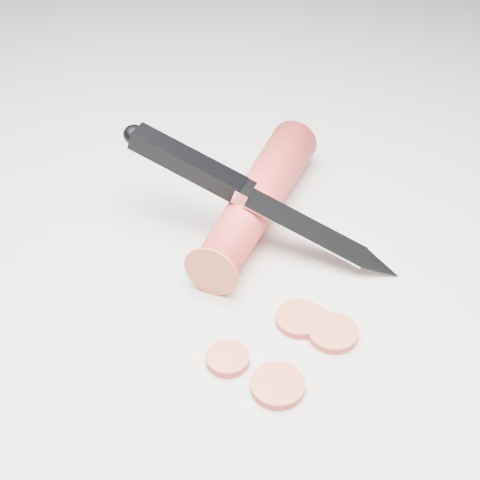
{
  "coord_description": "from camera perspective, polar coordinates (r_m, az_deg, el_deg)",
  "views": [
    {
      "loc": [
        -0.07,
        -0.39,
        0.37
      ],
      "look_at": [
        -0.03,
        0.04,
        0.02
      ],
      "focal_mm": 50.0,
      "sensor_mm": 36.0,
      "label": 1
    }
  ],
  "objects": [
    {
      "name": "ground",
      "position": [
        0.54,
        4.01,
        -3.74
      ],
      "size": [
        2.4,
        2.4,
        0.0
      ],
      "primitive_type": "plane",
      "color": "silver",
      "rests_on": "ground"
    },
    {
      "name": "carrot_slice_3",
      "position": [
        0.5,
        7.92,
        -7.86
      ],
      "size": [
        0.04,
        0.04,
        0.01
      ],
      "primitive_type": "cylinder",
      "color": "#D95B3C",
      "rests_on": "ground"
    },
    {
      "name": "carrot_slice_0",
      "position": [
        0.48,
        -1.04,
        -10.11
      ],
      "size": [
        0.03,
        0.03,
        0.01
      ],
      "primitive_type": "cylinder",
      "color": "#D95B3C",
      "rests_on": "ground"
    },
    {
      "name": "carrot_slice_1",
      "position": [
        0.51,
        5.13,
        -6.71
      ],
      "size": [
        0.04,
        0.04,
        0.01
      ],
      "primitive_type": "cylinder",
      "color": "#D95B3C",
      "rests_on": "ground"
    },
    {
      "name": "carrot_slice_2",
      "position": [
        0.51,
        5.9,
        -6.82
      ],
      "size": [
        0.03,
        0.03,
        0.01
      ],
      "primitive_type": "cylinder",
      "color": "#D95B3C",
      "rests_on": "ground"
    },
    {
      "name": "kitchen_knife",
      "position": [
        0.55,
        1.7,
        3.66
      ],
      "size": [
        0.23,
        0.13,
        0.09
      ],
      "primitive_type": null,
      "color": "#B9BCC0",
      "rests_on": "ground"
    },
    {
      "name": "carrot_slice_4",
      "position": [
        0.46,
        3.22,
        -12.29
      ],
      "size": [
        0.04,
        0.04,
        0.01
      ],
      "primitive_type": "cylinder",
      "color": "#D95B3C",
      "rests_on": "ground"
    },
    {
      "name": "carrot",
      "position": [
        0.59,
        1.56,
        3.57
      ],
      "size": [
        0.13,
        0.2,
        0.04
      ],
      "primitive_type": "cylinder",
      "rotation": [
        1.57,
        0.0,
        -0.46
      ],
      "color": "red",
      "rests_on": "ground"
    }
  ]
}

